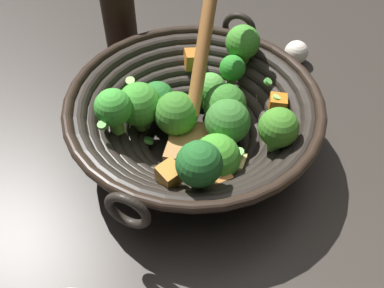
# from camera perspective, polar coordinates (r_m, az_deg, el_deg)

# --- Properties ---
(ground_plane) EXTENTS (4.00, 4.00, 0.00)m
(ground_plane) POSITION_cam_1_polar(r_m,az_deg,el_deg) (0.64, 0.23, -0.40)
(ground_plane) COLOR #332D28
(wok) EXTENTS (0.34, 0.34, 0.25)m
(wok) POSITION_cam_1_polar(r_m,az_deg,el_deg) (0.59, 0.37, 3.60)
(wok) COLOR black
(wok) RESTS_ON ground
(soy_sauce_bottle) EXTENTS (0.05, 0.05, 0.19)m
(soy_sauce_bottle) POSITION_cam_1_polar(r_m,az_deg,el_deg) (0.75, -9.21, 15.08)
(soy_sauce_bottle) COLOR black
(soy_sauce_bottle) RESTS_ON ground
(garlic_bulb) EXTENTS (0.04, 0.04, 0.04)m
(garlic_bulb) POSITION_cam_1_polar(r_m,az_deg,el_deg) (0.79, 13.19, 11.35)
(garlic_bulb) COLOR silver
(garlic_bulb) RESTS_ON ground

